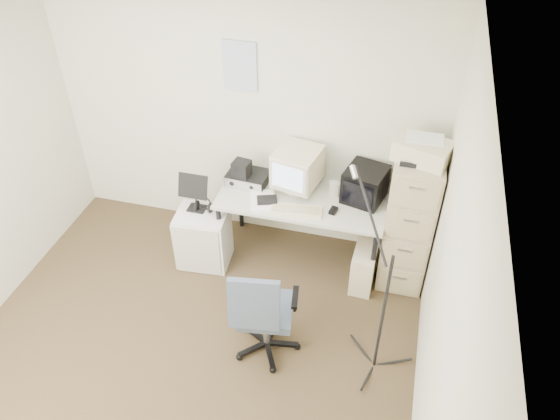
% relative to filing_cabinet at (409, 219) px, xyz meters
% --- Properties ---
extents(floor, '(3.60, 3.60, 0.01)m').
position_rel_filing_cabinet_xyz_m(floor, '(-1.58, -1.48, -0.66)').
color(floor, '#43331E').
rests_on(floor, ground).
extents(ceiling, '(3.60, 3.60, 0.01)m').
position_rel_filing_cabinet_xyz_m(ceiling, '(-1.58, -1.48, 1.85)').
color(ceiling, white).
rests_on(ceiling, ground).
extents(wall_back, '(3.60, 0.02, 2.50)m').
position_rel_filing_cabinet_xyz_m(wall_back, '(-1.58, 0.32, 0.60)').
color(wall_back, silver).
rests_on(wall_back, ground).
extents(wall_right, '(0.02, 3.60, 2.50)m').
position_rel_filing_cabinet_xyz_m(wall_right, '(0.22, -1.48, 0.60)').
color(wall_right, silver).
rests_on(wall_right, ground).
extents(wall_calendar, '(0.30, 0.02, 0.44)m').
position_rel_filing_cabinet_xyz_m(wall_calendar, '(-1.60, 0.31, 1.10)').
color(wall_calendar, white).
rests_on(wall_calendar, wall_back).
extents(filing_cabinet, '(0.40, 0.60, 1.30)m').
position_rel_filing_cabinet_xyz_m(filing_cabinet, '(0.00, 0.00, 0.00)').
color(filing_cabinet, tan).
rests_on(filing_cabinet, floor).
extents(printer, '(0.49, 0.40, 0.16)m').
position_rel_filing_cabinet_xyz_m(printer, '(0.00, -0.05, 0.73)').
color(printer, beige).
rests_on(printer, filing_cabinet).
extents(desk, '(1.50, 0.70, 0.73)m').
position_rel_filing_cabinet_xyz_m(desk, '(-0.95, -0.03, -0.29)').
color(desk, beige).
rests_on(desk, floor).
extents(crt_monitor, '(0.44, 0.45, 0.41)m').
position_rel_filing_cabinet_xyz_m(crt_monitor, '(-1.03, 0.07, 0.28)').
color(crt_monitor, beige).
rests_on(crt_monitor, desk).
extents(crt_tv, '(0.40, 0.42, 0.30)m').
position_rel_filing_cabinet_xyz_m(crt_tv, '(-0.42, 0.09, 0.23)').
color(crt_tv, black).
rests_on(crt_tv, desk).
extents(desk_speaker, '(0.09, 0.09, 0.14)m').
position_rel_filing_cabinet_xyz_m(desk_speaker, '(-0.69, 0.06, 0.15)').
color(desk_speaker, beige).
rests_on(desk_speaker, desk).
extents(keyboard, '(0.46, 0.22, 0.02)m').
position_rel_filing_cabinet_xyz_m(keyboard, '(-0.96, -0.25, 0.09)').
color(keyboard, beige).
rests_on(keyboard, desk).
extents(mouse, '(0.07, 0.11, 0.03)m').
position_rel_filing_cabinet_xyz_m(mouse, '(-0.65, -0.17, 0.09)').
color(mouse, black).
rests_on(mouse, desk).
extents(radio_receiver, '(0.39, 0.29, 0.11)m').
position_rel_filing_cabinet_xyz_m(radio_receiver, '(-1.49, 0.06, 0.13)').
color(radio_receiver, black).
rests_on(radio_receiver, desk).
extents(radio_speaker, '(0.17, 0.16, 0.15)m').
position_rel_filing_cabinet_xyz_m(radio_speaker, '(-1.53, 0.01, 0.26)').
color(radio_speaker, black).
rests_on(radio_speaker, radio_receiver).
extents(papers, '(0.30, 0.35, 0.02)m').
position_rel_filing_cabinet_xyz_m(papers, '(-1.28, -0.19, 0.09)').
color(papers, white).
rests_on(papers, desk).
extents(pc_tower, '(0.21, 0.44, 0.41)m').
position_rel_filing_cabinet_xyz_m(pc_tower, '(-0.32, -0.21, -0.45)').
color(pc_tower, beige).
rests_on(pc_tower, floor).
extents(office_chair, '(0.61, 0.61, 0.93)m').
position_rel_filing_cabinet_xyz_m(office_chair, '(-0.98, -1.15, -0.18)').
color(office_chair, '#444F61').
rests_on(office_chair, floor).
extents(side_cart, '(0.49, 0.40, 0.57)m').
position_rel_filing_cabinet_xyz_m(side_cart, '(-1.83, -0.31, -0.36)').
color(side_cart, silver).
rests_on(side_cart, floor).
extents(music_stand, '(0.30, 0.21, 0.39)m').
position_rel_filing_cabinet_xyz_m(music_stand, '(-1.89, -0.25, 0.12)').
color(music_stand, black).
rests_on(music_stand, side_cart).
extents(headphones, '(0.18, 0.18, 0.03)m').
position_rel_filing_cabinet_xyz_m(headphones, '(-1.82, -0.25, -0.02)').
color(headphones, black).
rests_on(headphones, side_cart).
extents(mic_stand, '(0.03, 0.03, 1.56)m').
position_rel_filing_cabinet_xyz_m(mic_stand, '(-0.10, -1.10, 0.13)').
color(mic_stand, black).
rests_on(mic_stand, floor).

